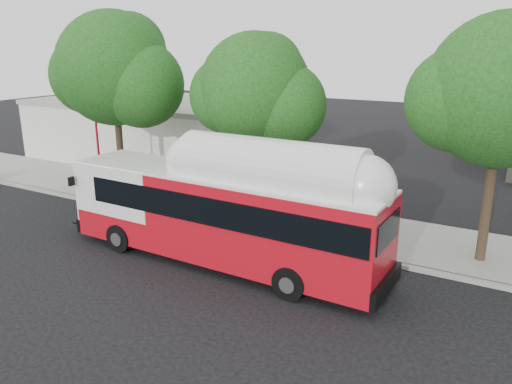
% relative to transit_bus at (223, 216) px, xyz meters
% --- Properties ---
extents(ground, '(120.00, 120.00, 0.00)m').
position_rel_transit_bus_xyz_m(ground, '(-0.48, -0.99, -1.87)').
color(ground, black).
rests_on(ground, ground).
extents(sidewalk, '(60.00, 5.00, 0.15)m').
position_rel_transit_bus_xyz_m(sidewalk, '(-0.48, 5.51, -1.80)').
color(sidewalk, gray).
rests_on(sidewalk, ground).
extents(curb_strip, '(60.00, 0.30, 0.15)m').
position_rel_transit_bus_xyz_m(curb_strip, '(-0.48, 2.91, -1.80)').
color(curb_strip, gray).
rests_on(curb_strip, ground).
extents(red_curb_segment, '(10.00, 0.32, 0.16)m').
position_rel_transit_bus_xyz_m(red_curb_segment, '(-3.48, 2.91, -1.79)').
color(red_curb_segment, maroon).
rests_on(red_curb_segment, ground).
extents(street_tree_left, '(6.67, 5.80, 9.74)m').
position_rel_transit_bus_xyz_m(street_tree_left, '(-9.01, 4.57, 4.73)').
color(street_tree_left, '#2D2116').
rests_on(street_tree_left, ground).
extents(street_tree_mid, '(5.75, 5.00, 8.62)m').
position_rel_transit_bus_xyz_m(street_tree_mid, '(-1.07, 5.07, 4.03)').
color(street_tree_mid, '#2D2116').
rests_on(street_tree_mid, ground).
extents(low_commercial_bldg, '(16.20, 10.20, 4.25)m').
position_rel_transit_bus_xyz_m(low_commercial_bldg, '(-14.48, 13.01, 0.28)').
color(low_commercial_bldg, silver).
rests_on(low_commercial_bldg, ground).
extents(transit_bus, '(13.61, 3.16, 4.00)m').
position_rel_transit_bus_xyz_m(transit_bus, '(0.00, 0.00, 0.00)').
color(transit_bus, red).
rests_on(transit_bus, ground).
extents(signal_pole, '(0.13, 0.42, 4.48)m').
position_rel_transit_bus_xyz_m(signal_pole, '(-10.23, 3.69, 0.43)').
color(signal_pole, red).
rests_on(signal_pole, ground).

